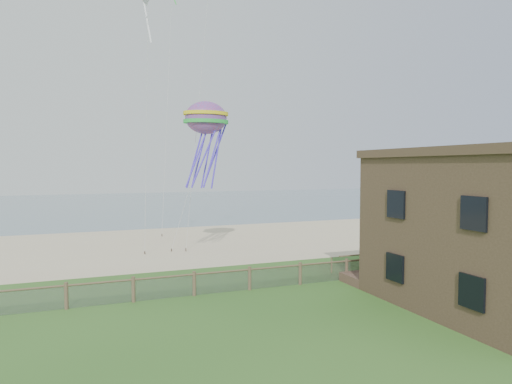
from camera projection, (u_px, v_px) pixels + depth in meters
ground at (301, 327)px, 18.66m from camera, size 160.00×160.00×0.00m
sand_beach at (184, 243)px, 39.11m from camera, size 72.00×20.00×0.02m
ocean at (130, 204)px, 80.03m from camera, size 160.00×68.00×0.02m
chainlink_fence at (250, 280)px, 24.20m from camera, size 36.20×0.20×1.25m
motel_deck at (453, 269)px, 28.02m from camera, size 15.00×2.00×0.50m
picnic_table at (393, 279)px, 25.08m from camera, size 1.84×1.52×0.69m
octopus_kite at (206, 142)px, 32.66m from camera, size 3.84×3.22×6.76m
kite_white at (148, 10)px, 29.42m from camera, size 2.21×1.86×3.01m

